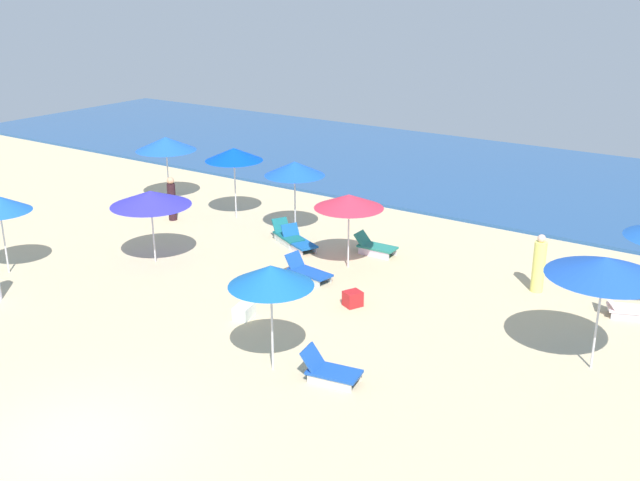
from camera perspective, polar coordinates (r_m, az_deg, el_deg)
ground_plane at (r=15.01m, az=-18.48°, el=-14.77°), size 60.00×60.00×0.00m
ocean at (r=33.09m, az=14.93°, el=4.62°), size 60.00×13.46×0.12m
umbrella_0 at (r=26.49m, az=-6.66°, el=6.61°), size 2.06×2.06×2.57m
lounge_chair_1_0 at (r=20.61m, az=22.71°, el=-4.87°), size 1.47×1.04×0.60m
umbrella_2 at (r=16.85m, az=21.10°, el=-1.90°), size 2.48×2.48×2.65m
umbrella_3 at (r=21.65m, az=2.25°, el=3.04°), size 2.06×2.06×2.27m
lounge_chair_3_0 at (r=23.33m, az=4.24°, el=-0.46°), size 1.34×0.62×0.64m
lounge_chair_3_1 at (r=21.37m, az=-0.98°, el=-2.38°), size 1.51×0.78×0.66m
umbrella_4 at (r=15.74m, az=-3.81°, el=-2.73°), size 1.86×1.86×2.49m
lounge_chair_4_0 at (r=16.15m, az=0.73°, el=-9.98°), size 1.34×0.82×0.70m
umbrella_5 at (r=22.63m, az=-12.93°, el=3.20°), size 2.42×2.42×2.26m
umbrella_6 at (r=29.11m, az=-11.81°, el=7.31°), size 2.32×2.32×2.51m
umbrella_8 at (r=24.53m, az=-1.97°, el=5.56°), size 2.02×2.02×2.52m
lounge_chair_8_0 at (r=24.29m, az=-2.53°, el=0.41°), size 1.49×1.13×0.68m
lounge_chair_8_1 at (r=23.80m, az=-1.70°, el=-0.07°), size 1.56×1.15×0.66m
beachgoer_0 at (r=21.20m, az=16.52°, el=-1.83°), size 0.40×0.40×1.66m
beachgoer_3 at (r=26.96m, az=-11.36°, el=3.15°), size 0.35×0.35×1.59m
cooler_box_0 at (r=19.66m, az=2.54°, el=-4.51°), size 0.54×0.57×0.41m
cooler_box_1 at (r=19.11m, az=-5.87°, el=-5.45°), size 0.51×0.66×0.34m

